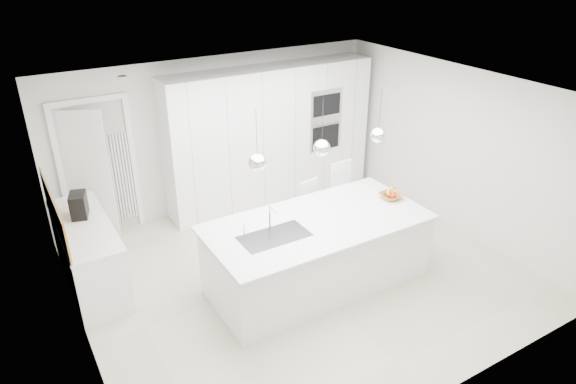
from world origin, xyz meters
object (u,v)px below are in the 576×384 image
island_base (318,254)px  fruit_bowl (391,196)px  bar_stool_right (346,200)px  bar_stool_left (313,215)px  espresso_machine (79,205)px

island_base → fruit_bowl: (1.21, 0.05, 0.51)m
fruit_bowl → bar_stool_right: 0.90m
island_base → fruit_bowl: fruit_bowl is taller
fruit_bowl → bar_stool_right: (-0.14, 0.80, -0.37)m
fruit_bowl → bar_stool_left: bar_stool_left is taller
fruit_bowl → bar_stool_left: 1.16m
bar_stool_right → fruit_bowl: bearing=-83.8°
fruit_bowl → espresso_machine: bearing=156.1°
island_base → fruit_bowl: 1.31m
island_base → bar_stool_left: bearing=60.6°
espresso_machine → bar_stool_right: (3.60, -0.86, -0.50)m
bar_stool_left → island_base: bearing=-130.2°
fruit_bowl → bar_stool_right: size_ratio=0.26×
espresso_machine → bar_stool_left: size_ratio=0.32×
island_base → bar_stool_right: bearing=38.7°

